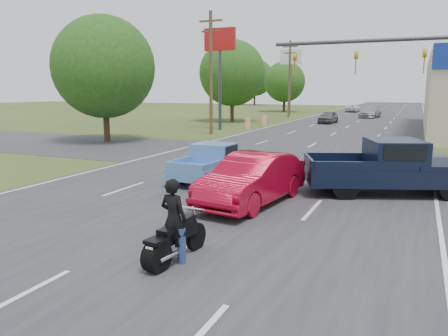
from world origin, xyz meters
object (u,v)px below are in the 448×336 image
at_px(blue_pickup, 214,161).
at_px(distant_car_grey, 328,117).
at_px(motorcycle, 173,242).
at_px(navy_pickup, 394,167).
at_px(distant_car_silver, 370,112).
at_px(distant_car_white, 353,108).
at_px(rider, 174,223).
at_px(red_convertible, 252,180).

xyz_separation_m(blue_pickup, distant_car_grey, (-1.43, 32.73, -0.09)).
bearing_deg(motorcycle, navy_pickup, 72.06).
distance_m(distant_car_grey, distant_car_silver, 12.63).
xyz_separation_m(distant_car_silver, distant_car_white, (-4.11, 13.88, -0.14)).
bearing_deg(blue_pickup, motorcycle, -67.82).
xyz_separation_m(motorcycle, navy_pickup, (4.03, 8.84, 0.52)).
bearing_deg(motorcycle, rider, 90.00).
bearing_deg(distant_car_white, rider, 94.76).
height_order(red_convertible, distant_car_white, red_convertible).
height_order(rider, navy_pickup, navy_pickup).
relative_size(distant_car_silver, distant_car_white, 1.18).
relative_size(blue_pickup, distant_car_silver, 0.90).
xyz_separation_m(blue_pickup, distant_car_silver, (1.82, 44.94, -0.02)).
height_order(red_convertible, rider, rider).
distance_m(blue_pickup, distant_car_white, 58.87).
distance_m(rider, distant_car_grey, 41.44).
height_order(red_convertible, blue_pickup, red_convertible).
xyz_separation_m(rider, blue_pickup, (-3.01, 8.47, -0.12)).
distance_m(rider, navy_pickup, 9.67).
relative_size(rider, distant_car_grey, 0.45).
height_order(blue_pickup, distant_car_grey, blue_pickup).
relative_size(blue_pickup, distant_car_white, 1.06).
distance_m(red_convertible, distant_car_silver, 48.07).
relative_size(motorcycle, distant_car_white, 0.48).
distance_m(distant_car_silver, distant_car_white, 14.48).
bearing_deg(distant_car_silver, distant_car_white, 114.63).
bearing_deg(red_convertible, blue_pickup, 140.23).
bearing_deg(rider, distant_car_white, -78.92).
height_order(blue_pickup, distant_car_silver, blue_pickup).
relative_size(navy_pickup, distant_car_white, 1.44).
xyz_separation_m(rider, navy_pickup, (4.03, 8.79, 0.11)).
height_order(motorcycle, navy_pickup, navy_pickup).
bearing_deg(distant_car_white, distant_car_silver, 106.74).
bearing_deg(motorcycle, red_convertible, 98.20).
xyz_separation_m(red_convertible, navy_pickup, (4.18, 3.43, 0.17)).
height_order(red_convertible, distant_car_grey, red_convertible).
relative_size(red_convertible, navy_pickup, 0.78).
distance_m(red_convertible, distant_car_white, 62.15).
bearing_deg(distant_car_white, navy_pickup, 99.32).
height_order(rider, distant_car_grey, rider).
xyz_separation_m(rider, distant_car_white, (-5.30, 67.29, -0.28)).
bearing_deg(blue_pickup, navy_pickup, 5.35).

